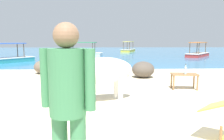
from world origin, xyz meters
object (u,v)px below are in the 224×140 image
(low_bench_table, at_px, (184,76))
(boat_white, at_px, (83,53))
(boat_yellow, at_px, (128,50))
(boat_red, at_px, (198,54))
(bottle, at_px, (186,70))
(person_standing, at_px, (68,100))
(boat_teal, at_px, (6,58))
(cow, at_px, (99,71))

(low_bench_table, height_order, boat_white, boat_white)
(boat_yellow, bearing_deg, boat_red, 51.13)
(bottle, bearing_deg, boat_yellow, 88.14)
(person_standing, distance_m, boat_yellow, 26.17)
(boat_teal, distance_m, boat_red, 15.61)
(person_standing, xyz_separation_m, boat_teal, (-6.13, 12.85, -0.70))
(bottle, distance_m, boat_teal, 12.21)
(cow, relative_size, boat_white, 0.52)
(boat_yellow, height_order, boat_white, same)
(person_standing, distance_m, boat_white, 18.80)
(cow, xyz_separation_m, boat_white, (-1.85, 15.45, -0.49))
(low_bench_table, height_order, boat_teal, boat_teal)
(bottle, height_order, boat_white, boat_white)
(person_standing, xyz_separation_m, boat_red, (8.74, 17.58, -0.70))
(cow, height_order, boat_red, boat_red)
(cow, bearing_deg, boat_red, -138.63)
(bottle, distance_m, boat_yellow, 21.50)
(boat_teal, height_order, boat_yellow, same)
(low_bench_table, xyz_separation_m, boat_white, (-4.37, 14.18, -0.14))
(person_standing, height_order, boat_white, person_standing)
(low_bench_table, bearing_deg, person_standing, -114.35)
(low_bench_table, relative_size, boat_white, 0.21)
(bottle, distance_m, person_standing, 5.22)
(boat_teal, distance_m, boat_yellow, 16.20)
(low_bench_table, relative_size, bottle, 2.72)
(person_standing, bearing_deg, boat_yellow, -170.34)
(bottle, xyz_separation_m, boat_red, (6.02, 13.13, -0.34))
(boat_teal, bearing_deg, boat_white, -179.78)
(person_standing, bearing_deg, cow, -166.37)
(boat_teal, distance_m, boat_white, 7.38)
(person_standing, height_order, boat_teal, person_standing)
(boat_red, bearing_deg, low_bench_table, -165.79)
(low_bench_table, distance_m, person_standing, 5.31)
(cow, distance_m, boat_red, 16.68)
(cow, bearing_deg, bottle, -172.60)
(boat_red, height_order, boat_yellow, same)
(person_standing, height_order, boat_yellow, person_standing)
(bottle, relative_size, boat_teal, 0.08)
(boat_yellow, bearing_deg, low_bench_table, 16.77)
(boat_teal, bearing_deg, bottle, 84.10)
(cow, xyz_separation_m, boat_red, (8.54, 14.32, -0.49))
(boat_white, bearing_deg, boat_teal, 66.27)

